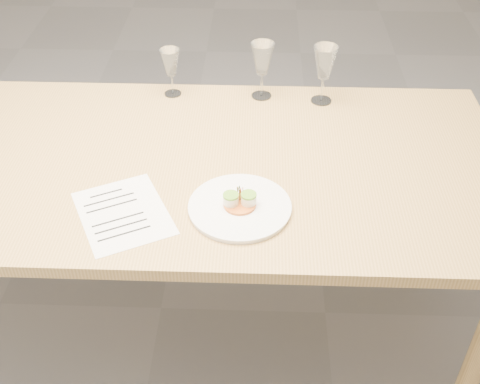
{
  "coord_description": "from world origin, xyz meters",
  "views": [
    {
      "loc": [
        0.38,
        -1.59,
        1.91
      ],
      "look_at": [
        0.33,
        -0.22,
        0.8
      ],
      "focal_mm": 45.0,
      "sensor_mm": 36.0,
      "label": 1
    }
  ],
  "objects_px": {
    "dining_table": "(144,175)",
    "recipe_sheet": "(123,213)",
    "wine_glass_3": "(325,64)",
    "wine_glass_2": "(262,60)",
    "dinner_plate": "(240,206)",
    "wine_glass_1": "(170,64)"
  },
  "relations": [
    {
      "from": "dining_table",
      "to": "wine_glass_1",
      "type": "bearing_deg",
      "value": 83.42
    },
    {
      "from": "dinner_plate",
      "to": "wine_glass_3",
      "type": "distance_m",
      "value": 0.71
    },
    {
      "from": "dinner_plate",
      "to": "wine_glass_3",
      "type": "relative_size",
      "value": 1.39
    },
    {
      "from": "wine_glass_1",
      "to": "wine_glass_3",
      "type": "bearing_deg",
      "value": -3.28
    },
    {
      "from": "dinner_plate",
      "to": "wine_glass_1",
      "type": "relative_size",
      "value": 1.67
    },
    {
      "from": "recipe_sheet",
      "to": "wine_glass_2",
      "type": "xyz_separation_m",
      "value": [
        0.4,
        0.69,
        0.15
      ]
    },
    {
      "from": "dinner_plate",
      "to": "wine_glass_1",
      "type": "xyz_separation_m",
      "value": [
        -0.28,
        0.67,
        0.12
      ]
    },
    {
      "from": "wine_glass_3",
      "to": "dinner_plate",
      "type": "bearing_deg",
      "value": -113.97
    },
    {
      "from": "wine_glass_2",
      "to": "recipe_sheet",
      "type": "bearing_deg",
      "value": -119.95
    },
    {
      "from": "dining_table",
      "to": "wine_glass_2",
      "type": "bearing_deg",
      "value": 47.3
    },
    {
      "from": "dining_table",
      "to": "recipe_sheet",
      "type": "bearing_deg",
      "value": -92.48
    },
    {
      "from": "recipe_sheet",
      "to": "wine_glass_3",
      "type": "xyz_separation_m",
      "value": [
        0.62,
        0.67,
        0.15
      ]
    },
    {
      "from": "dinner_plate",
      "to": "dining_table",
      "type": "bearing_deg",
      "value": 143.52
    },
    {
      "from": "wine_glass_2",
      "to": "wine_glass_3",
      "type": "xyz_separation_m",
      "value": [
        0.22,
        -0.03,
        0.0
      ]
    },
    {
      "from": "recipe_sheet",
      "to": "wine_glass_3",
      "type": "height_order",
      "value": "wine_glass_3"
    },
    {
      "from": "dinner_plate",
      "to": "recipe_sheet",
      "type": "relative_size",
      "value": 0.8
    },
    {
      "from": "dining_table",
      "to": "wine_glass_1",
      "type": "distance_m",
      "value": 0.47
    },
    {
      "from": "wine_glass_2",
      "to": "dining_table",
      "type": "bearing_deg",
      "value": -132.7
    },
    {
      "from": "dining_table",
      "to": "dinner_plate",
      "type": "distance_m",
      "value": 0.42
    },
    {
      "from": "dining_table",
      "to": "dinner_plate",
      "type": "xyz_separation_m",
      "value": [
        0.33,
        -0.24,
        0.08
      ]
    },
    {
      "from": "dining_table",
      "to": "wine_glass_3",
      "type": "distance_m",
      "value": 0.76
    },
    {
      "from": "dinner_plate",
      "to": "wine_glass_1",
      "type": "height_order",
      "value": "wine_glass_1"
    }
  ]
}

